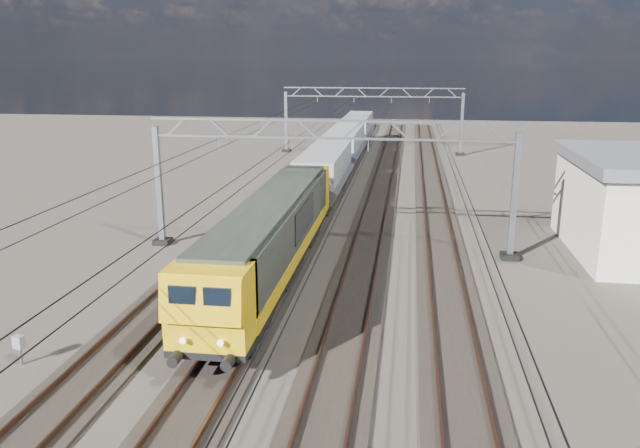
# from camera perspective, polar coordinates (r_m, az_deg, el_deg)

# --- Properties ---
(ground) EXTENTS (160.00, 160.00, 0.00)m
(ground) POSITION_cam_1_polar(r_m,az_deg,el_deg) (30.20, -0.11, -4.75)
(ground) COLOR #29231E
(ground) RESTS_ON ground
(track_outer_west) EXTENTS (2.60, 140.00, 0.30)m
(track_outer_west) POSITION_cam_1_polar(r_m,az_deg,el_deg) (31.56, -10.98, -4.02)
(track_outer_west) COLOR black
(track_outer_west) RESTS_ON ground
(track_loco) EXTENTS (2.60, 140.00, 0.30)m
(track_loco) POSITION_cam_1_polar(r_m,az_deg,el_deg) (30.51, -3.84, -4.43)
(track_loco) COLOR black
(track_loco) RESTS_ON ground
(track_inner_east) EXTENTS (2.60, 140.00, 0.30)m
(track_inner_east) POSITION_cam_1_polar(r_m,az_deg,el_deg) (29.97, 3.69, -4.80)
(track_inner_east) COLOR black
(track_inner_east) RESTS_ON ground
(track_outer_east) EXTENTS (2.60, 140.00, 0.30)m
(track_outer_east) POSITION_cam_1_polar(r_m,az_deg,el_deg) (29.95, 11.37, -5.08)
(track_outer_east) COLOR black
(track_outer_east) RESTS_ON ground
(catenary_gantry_mid) EXTENTS (19.90, 0.90, 7.11)m
(catenary_gantry_mid) POSITION_cam_1_polar(r_m,az_deg,el_deg) (32.99, 0.89, 3.99)
(catenary_gantry_mid) COLOR gray
(catenary_gantry_mid) RESTS_ON ground
(catenary_gantry_far) EXTENTS (19.90, 0.90, 7.11)m
(catenary_gantry_far) POSITION_cam_1_polar(r_m,az_deg,el_deg) (68.54, 4.80, 9.66)
(catenary_gantry_far) COLOR gray
(catenary_gantry_far) RESTS_ON ground
(overhead_wires) EXTENTS (12.03, 140.00, 0.53)m
(overhead_wires) POSITION_cam_1_polar(r_m,az_deg,el_deg) (36.63, 1.71, 8.00)
(overhead_wires) COLOR black
(overhead_wires) RESTS_ON ground
(locomotive) EXTENTS (2.76, 21.10, 3.62)m
(locomotive) POSITION_cam_1_polar(r_m,az_deg,el_deg) (28.83, -4.36, -0.91)
(locomotive) COLOR black
(locomotive) RESTS_ON ground
(hopper_wagon_lead) EXTENTS (3.38, 13.00, 3.25)m
(hopper_wagon_lead) POSITION_cam_1_polar(r_m,az_deg,el_deg) (45.86, 0.42, 4.98)
(hopper_wagon_lead) COLOR black
(hopper_wagon_lead) RESTS_ON ground
(hopper_wagon_mid) EXTENTS (3.38, 13.00, 3.25)m
(hopper_wagon_mid) POSITION_cam_1_polar(r_m,az_deg,el_deg) (59.79, 2.29, 7.31)
(hopper_wagon_mid) COLOR black
(hopper_wagon_mid) RESTS_ON ground
(hopper_wagon_third) EXTENTS (3.38, 13.00, 3.25)m
(hopper_wagon_third) POSITION_cam_1_polar(r_m,az_deg,el_deg) (73.83, 3.45, 8.76)
(hopper_wagon_third) COLOR black
(hopper_wagon_third) RESTS_ON ground
(trackside_cabinet) EXTENTS (0.40, 0.34, 1.07)m
(trackside_cabinet) POSITION_cam_1_polar(r_m,az_deg,el_deg) (23.87, -25.82, -9.79)
(trackside_cabinet) COLOR gray
(trackside_cabinet) RESTS_ON ground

